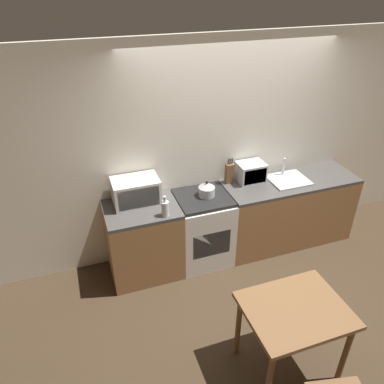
{
  "coord_description": "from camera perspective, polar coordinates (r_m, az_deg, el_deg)",
  "views": [
    {
      "loc": [
        -1.76,
        -2.61,
        3.15
      ],
      "look_at": [
        -0.61,
        0.68,
        1.05
      ],
      "focal_mm": 35.0,
      "sensor_mm": 36.0,
      "label": 1
    }
  ],
  "objects": [
    {
      "name": "ground_plane",
      "position": [
        4.46,
        10.69,
        -14.66
      ],
      "size": [
        16.0,
        16.0,
        0.0
      ],
      "primitive_type": "plane",
      "color": "#3D2D1E"
    },
    {
      "name": "wall_back",
      "position": [
        4.53,
        5.48,
        6.75
      ],
      "size": [
        10.0,
        0.06,
        2.6
      ],
      "color": "silver",
      "rests_on": "ground_plane"
    },
    {
      "name": "counter_left_run",
      "position": [
        4.38,
        -7.35,
        -7.34
      ],
      "size": [
        0.81,
        0.62,
        0.9
      ],
      "color": "olive",
      "rests_on": "ground_plane"
    },
    {
      "name": "counter_right_run",
      "position": [
        5.0,
        14.17,
        -2.73
      ],
      "size": [
        1.69,
        0.62,
        0.9
      ],
      "color": "olive",
      "rests_on": "ground_plane"
    },
    {
      "name": "stove_range",
      "position": [
        4.54,
        1.6,
        -5.56
      ],
      "size": [
        0.63,
        0.62,
        0.9
      ],
      "color": "silver",
      "rests_on": "ground_plane"
    },
    {
      "name": "kettle",
      "position": [
        4.26,
        2.25,
        0.38
      ],
      "size": [
        0.19,
        0.19,
        0.19
      ],
      "color": "#B7B7BC",
      "rests_on": "stove_range"
    },
    {
      "name": "microwave",
      "position": [
        4.14,
        -8.54,
        0.09
      ],
      "size": [
        0.51,
        0.33,
        0.29
      ],
      "color": "silver",
      "rests_on": "counter_left_run"
    },
    {
      "name": "bottle",
      "position": [
        3.92,
        -4.12,
        -2.5
      ],
      "size": [
        0.08,
        0.08,
        0.24
      ],
      "color": "silver",
      "rests_on": "counter_left_run"
    },
    {
      "name": "knife_block",
      "position": [
        4.53,
        5.73,
        2.88
      ],
      "size": [
        0.1,
        0.07,
        0.32
      ],
      "color": "brown",
      "rests_on": "counter_right_run"
    },
    {
      "name": "toaster_oven",
      "position": [
        4.6,
        8.94,
        3.01
      ],
      "size": [
        0.33,
        0.26,
        0.24
      ],
      "color": "silver",
      "rests_on": "counter_right_run"
    },
    {
      "name": "sink_basin",
      "position": [
        4.75,
        14.45,
        1.89
      ],
      "size": [
        0.47,
        0.4,
        0.24
      ],
      "color": "silver",
      "rests_on": "counter_right_run"
    },
    {
      "name": "dining_table",
      "position": [
        3.41,
        15.31,
        -17.95
      ],
      "size": [
        0.84,
        0.68,
        0.75
      ],
      "color": "brown",
      "rests_on": "ground_plane"
    }
  ]
}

